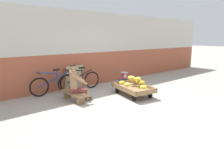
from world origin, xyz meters
The scene contains 11 objects.
ground_plane centered at (0.00, 0.00, 0.00)m, with size 80.00×80.00×0.00m, color #A39E93.
back_wall centered at (0.00, 2.89, 1.45)m, with size 16.00×0.30×2.91m.
banana_cart centered at (0.64, 0.65, 0.24)m, with size 1.06×1.56×0.36m.
banana_pile centered at (0.74, 0.70, 0.47)m, with size 0.91×1.16×0.25m.
low_bench centered at (-1.17, 1.38, 0.20)m, with size 0.37×1.12×0.27m.
vendor_seated centered at (-1.09, 1.35, 0.57)m, with size 0.73×0.61×1.14m.
plastic_crate centered at (1.15, 1.64, 0.15)m, with size 0.36×0.28×0.30m.
weighing_scale centered at (1.15, 1.64, 0.45)m, with size 0.30×0.30×0.29m.
bicycle_near_left centered at (-1.33, 2.46, 0.35)m, with size 1.66×0.48×0.86m.
bicycle_far_left centered at (-0.41, 2.35, 0.35)m, with size 1.66×0.48×0.86m.
sign_board centered at (-0.46, 2.68, 0.44)m, with size 0.70×0.19×0.89m.
Camera 1 is at (-3.75, -3.75, 1.92)m, focal length 30.70 mm.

